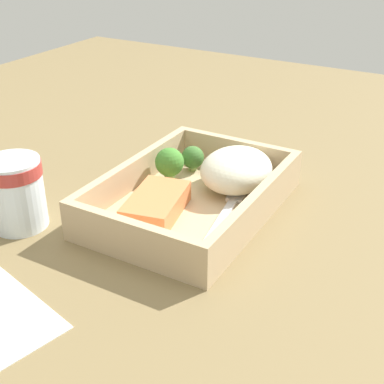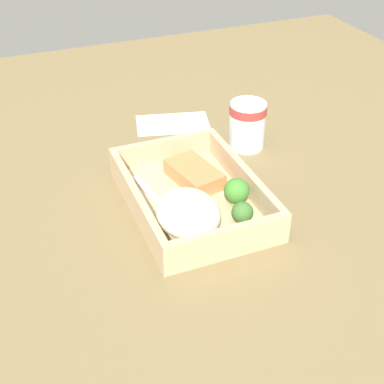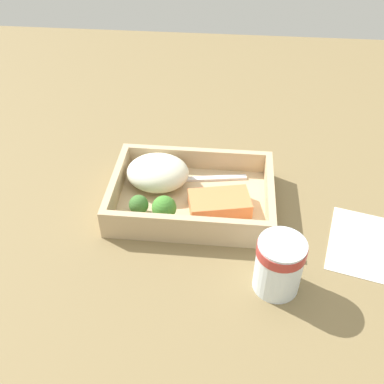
# 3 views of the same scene
# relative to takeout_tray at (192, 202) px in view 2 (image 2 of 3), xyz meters

# --- Properties ---
(ground_plane) EXTENTS (1.60, 1.60, 0.02)m
(ground_plane) POSITION_rel_takeout_tray_xyz_m (0.00, 0.00, -0.02)
(ground_plane) COLOR olive
(takeout_tray) EXTENTS (0.28, 0.20, 0.01)m
(takeout_tray) POSITION_rel_takeout_tray_xyz_m (0.00, 0.00, 0.00)
(takeout_tray) COLOR tan
(takeout_tray) RESTS_ON ground_plane
(tray_rim) EXTENTS (0.28, 0.20, 0.04)m
(tray_rim) POSITION_rel_takeout_tray_xyz_m (0.00, 0.00, 0.03)
(tray_rim) COLOR tan
(tray_rim) RESTS_ON takeout_tray
(salmon_fillet) EXTENTS (0.11, 0.08, 0.03)m
(salmon_fillet) POSITION_rel_takeout_tray_xyz_m (-0.05, 0.02, 0.02)
(salmon_fillet) COLOR #EA7F49
(salmon_fillet) RESTS_ON takeout_tray
(mashed_potatoes) EXTENTS (0.11, 0.10, 0.06)m
(mashed_potatoes) POSITION_rel_takeout_tray_xyz_m (0.07, -0.03, 0.03)
(mashed_potatoes) COLOR silver
(mashed_potatoes) RESTS_ON takeout_tray
(broccoli_floret_1) EXTENTS (0.03, 0.03, 0.04)m
(broccoli_floret_1) POSITION_rel_takeout_tray_xyz_m (0.09, 0.05, 0.03)
(broccoli_floret_1) COLOR #89AA63
(broccoli_floret_1) RESTS_ON takeout_tray
(broccoli_floret_2) EXTENTS (0.04, 0.04, 0.05)m
(broccoli_floret_2) POSITION_rel_takeout_tray_xyz_m (0.04, 0.06, 0.03)
(broccoli_floret_2) COLOR #7FA560
(broccoli_floret_2) RESTS_ON takeout_tray
(fork) EXTENTS (0.16, 0.04, 0.00)m
(fork) POSITION_rel_takeout_tray_xyz_m (-0.01, -0.05, 0.01)
(fork) COLOR silver
(fork) RESTS_ON takeout_tray
(paper_cup) EXTENTS (0.07, 0.07, 0.09)m
(paper_cup) POSITION_rel_takeout_tray_xyz_m (-0.14, 0.17, 0.04)
(paper_cup) COLOR white
(paper_cup) RESTS_ON ground_plane
(receipt_slip) EXTENTS (0.12, 0.17, 0.00)m
(receipt_slip) POSITION_rel_takeout_tray_xyz_m (-0.28, 0.07, -0.00)
(receipt_slip) COLOR white
(receipt_slip) RESTS_ON ground_plane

